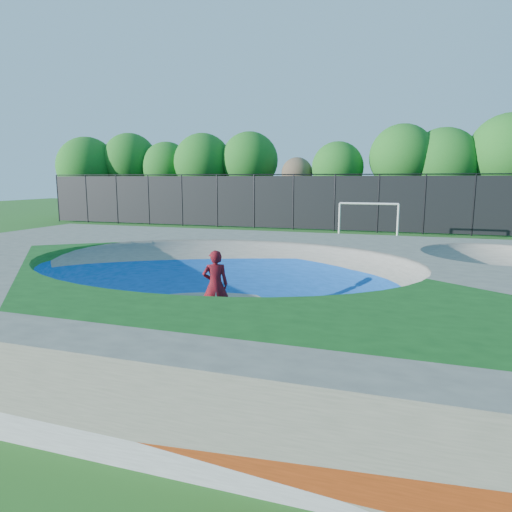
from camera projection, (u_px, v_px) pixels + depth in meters
The scene contains 7 objects.
ground at pixel (222, 311), 12.92m from camera, with size 120.00×120.00×0.00m, color #1F5A19.
skate_deck at pixel (222, 285), 12.79m from camera, with size 22.00×14.00×1.50m, color gray.
skater at pixel (215, 285), 12.07m from camera, with size 0.68×0.44×1.86m, color #AB0D19.
skateboard at pixel (216, 318), 12.22m from camera, with size 0.78×0.22×0.05m, color black.
soccer_goal at pixel (368, 215), 26.91m from camera, with size 3.50×0.12×2.31m.
fence at pixel (335, 202), 32.24m from camera, with size 48.09×0.09×4.04m.
treeline at pixel (350, 161), 36.33m from camera, with size 53.58×6.92×8.38m.
Camera 1 is at (4.80, -11.56, 3.70)m, focal length 32.00 mm.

